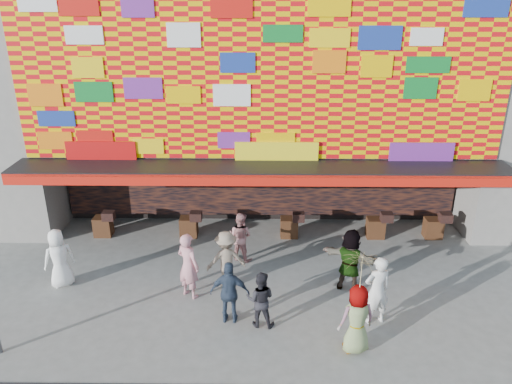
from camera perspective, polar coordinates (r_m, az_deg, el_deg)
ground at (r=13.65m, az=0.41°, el=-13.97°), size 90.00×90.00×0.00m
shop_building at (r=19.38m, az=0.60°, el=13.89°), size 15.20×9.40×10.00m
ped_a at (r=15.49m, az=-21.57°, el=-7.06°), size 1.03×0.95×1.77m
ped_b at (r=14.03m, az=-7.74°, el=-8.33°), size 0.85×0.79×1.94m
ped_c at (r=12.91m, az=0.50°, el=-12.17°), size 0.81×0.67×1.53m
ped_d at (r=14.41m, az=-3.43°, el=-7.73°), size 1.25×0.89×1.75m
ped_e at (r=13.00m, az=-3.01°, el=-11.41°), size 1.04×0.50×1.73m
ped_f at (r=14.46m, az=10.71°, el=-7.67°), size 1.81×1.27×1.88m
ped_g at (r=12.28m, az=11.46°, el=-14.06°), size 0.97×0.75×1.76m
ped_h at (r=13.28m, az=13.66°, el=-10.87°), size 0.78×0.61×1.90m
ped_i at (r=15.79m, az=-1.80°, el=-5.10°), size 0.97×0.90×1.61m
parasol at (r=11.59m, az=11.94°, el=-9.02°), size 1.17×1.18×1.84m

